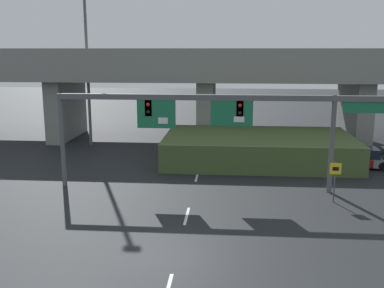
{
  "coord_description": "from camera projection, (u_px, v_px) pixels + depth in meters",
  "views": [
    {
      "loc": [
        1.99,
        -16.84,
        8.13
      ],
      "look_at": [
        0.0,
        7.45,
        3.01
      ],
      "focal_mm": 42.0,
      "sensor_mm": 36.0,
      "label": 1
    }
  ],
  "objects": [
    {
      "name": "lane_markings",
      "position": [
        197.0,
        176.0,
        29.38
      ],
      "size": [
        0.14,
        31.0,
        0.01
      ],
      "color": "silver",
      "rests_on": "ground"
    },
    {
      "name": "ground_plane",
      "position": [
        177.0,
        254.0,
        18.26
      ],
      "size": [
        160.0,
        160.0,
        0.0
      ],
      "primitive_type": "plane",
      "color": "black"
    },
    {
      "name": "signal_gantry",
      "position": [
        212.0,
        112.0,
        25.75
      ],
      "size": [
        19.06,
        0.44,
        5.63
      ],
      "color": "#515456",
      "rests_on": "ground"
    },
    {
      "name": "speed_limit_sign",
      "position": [
        335.0,
        176.0,
        24.16
      ],
      "size": [
        0.6,
        0.11,
        2.24
      ],
      "color": "#4C4C4C",
      "rests_on": "ground"
    },
    {
      "name": "highway_light_pole_near",
      "position": [
        86.0,
        37.0,
        37.4
      ],
      "size": [
        0.7,
        0.36,
        17.61
      ],
      "color": "#515456",
      "rests_on": "ground"
    },
    {
      "name": "parked_sedan_near_right",
      "position": [
        361.0,
        158.0,
        31.58
      ],
      "size": [
        4.76,
        1.95,
        1.39
      ],
      "rotation": [
        0.0,
        0.0,
        -0.04
      ],
      "color": "maroon",
      "rests_on": "ground"
    },
    {
      "name": "grass_embankment",
      "position": [
        258.0,
        148.0,
        33.29
      ],
      "size": [
        13.7,
        8.18,
        1.97
      ],
      "color": "#42562D",
      "rests_on": "ground"
    },
    {
      "name": "overpass_bridge",
      "position": [
        207.0,
        76.0,
        40.22
      ],
      "size": [
        46.3,
        9.11,
        8.25
      ],
      "color": "gray",
      "rests_on": "ground"
    }
  ]
}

